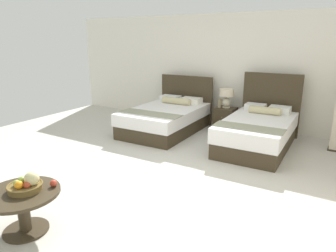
% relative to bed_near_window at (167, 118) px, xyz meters
% --- Properties ---
extents(ground_plane, '(9.22, 10.30, 0.02)m').
position_rel_bed_near_window_xyz_m(ground_plane, '(1.03, -2.06, -0.32)').
color(ground_plane, beige).
extents(wall_back, '(9.22, 0.12, 2.61)m').
position_rel_bed_near_window_xyz_m(wall_back, '(1.03, 1.29, 1.00)').
color(wall_back, white).
rests_on(wall_back, ground).
extents(bed_near_window, '(1.40, 2.14, 1.16)m').
position_rel_bed_near_window_xyz_m(bed_near_window, '(0.00, 0.00, 0.00)').
color(bed_near_window, '#392E1D').
rests_on(bed_near_window, ground).
extents(bed_near_corner, '(1.23, 2.11, 1.34)m').
position_rel_bed_near_window_xyz_m(bed_near_corner, '(2.06, 0.01, 0.02)').
color(bed_near_corner, '#392E1D').
rests_on(bed_near_corner, ground).
extents(nightstand, '(0.46, 0.44, 0.52)m').
position_rel_bed_near_window_xyz_m(nightstand, '(1.09, 0.80, -0.05)').
color(nightstand, '#392E1D').
rests_on(nightstand, ground).
extents(table_lamp, '(0.33, 0.33, 0.43)m').
position_rel_bed_near_window_xyz_m(table_lamp, '(1.09, 0.82, 0.49)').
color(table_lamp, beige).
rests_on(table_lamp, nightstand).
extents(vase, '(0.09, 0.09, 0.20)m').
position_rel_bed_near_window_xyz_m(vase, '(0.96, 0.76, 0.31)').
color(vase, gray).
rests_on(vase, nightstand).
extents(coffee_table, '(0.80, 0.80, 0.47)m').
position_rel_bed_near_window_xyz_m(coffee_table, '(0.65, -4.04, 0.03)').
color(coffee_table, '#392E1D').
rests_on(coffee_table, ground).
extents(fruit_bowl, '(0.36, 0.36, 0.21)m').
position_rel_bed_near_window_xyz_m(fruit_bowl, '(0.67, -3.98, 0.23)').
color(fruit_bowl, brown).
rests_on(fruit_bowl, coffee_table).
extents(loose_apple, '(0.08, 0.08, 0.08)m').
position_rel_bed_near_window_xyz_m(loose_apple, '(0.85, -3.77, 0.20)').
color(loose_apple, '#BE3C2A').
rests_on(loose_apple, coffee_table).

